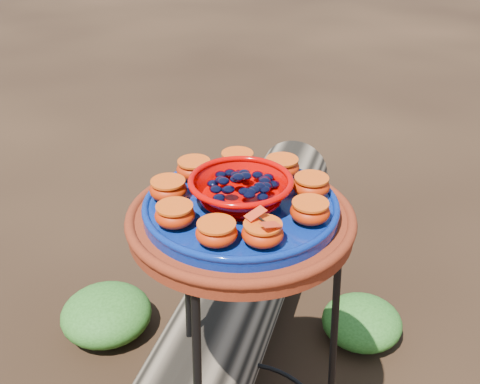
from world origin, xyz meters
TOP-DOWN VIEW (x-y plane):
  - plant_stand at (0.00, 0.00)m, footprint 0.44×0.44m
  - terracotta_saucer at (0.00, 0.00)m, footprint 0.42×0.42m
  - cobalt_plate at (0.00, 0.00)m, footprint 0.36×0.36m
  - red_bowl at (0.00, 0.00)m, footprint 0.18×0.18m
  - glass_gems at (0.00, 0.00)m, footprint 0.14×0.14m
  - orange_half_0 at (-0.05, -0.13)m, footprint 0.07×0.07m
  - orange_half_1 at (0.06, -0.12)m, footprint 0.07×0.07m
  - orange_half_2 at (0.12, -0.06)m, footprint 0.07×0.07m
  - orange_half_3 at (0.13, 0.04)m, footprint 0.07×0.07m
  - orange_half_4 at (0.08, 0.11)m, footprint 0.07×0.07m
  - orange_half_5 at (-0.01, 0.14)m, footprint 0.07×0.07m
  - orange_half_6 at (-0.10, 0.10)m, footprint 0.07×0.07m
  - orange_half_7 at (-0.14, 0.01)m, footprint 0.07×0.07m
  - orange_half_8 at (-0.11, -0.08)m, footprint 0.07×0.07m
  - butterfly at (-0.05, -0.13)m, footprint 0.08×0.05m
  - driftwood_log at (0.39, 0.47)m, footprint 1.44×1.21m
  - foliage_right at (0.58, 0.14)m, footprint 0.25×0.25m
  - foliage_back at (-0.04, 0.65)m, footprint 0.28×0.28m

SIDE VIEW (x-z plane):
  - foliage_right at x=0.58m, z-range 0.00..0.12m
  - foliage_back at x=-0.04m, z-range 0.00..0.14m
  - driftwood_log at x=0.39m, z-range 0.00..0.28m
  - plant_stand at x=0.00m, z-range 0.00..0.70m
  - terracotta_saucer at x=0.00m, z-range 0.70..0.73m
  - cobalt_plate at x=0.00m, z-range 0.73..0.76m
  - orange_half_0 at x=-0.05m, z-range 0.76..0.80m
  - orange_half_1 at x=0.06m, z-range 0.76..0.80m
  - orange_half_2 at x=0.12m, z-range 0.76..0.80m
  - orange_half_3 at x=0.13m, z-range 0.76..0.80m
  - orange_half_4 at x=0.08m, z-range 0.76..0.80m
  - orange_half_5 at x=-0.01m, z-range 0.76..0.80m
  - orange_half_6 at x=-0.10m, z-range 0.76..0.80m
  - orange_half_7 at x=-0.14m, z-range 0.76..0.80m
  - orange_half_8 at x=-0.11m, z-range 0.76..0.80m
  - red_bowl at x=0.00m, z-range 0.76..0.81m
  - butterfly at x=-0.05m, z-range 0.80..0.81m
  - glass_gems at x=0.00m, z-range 0.81..0.83m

